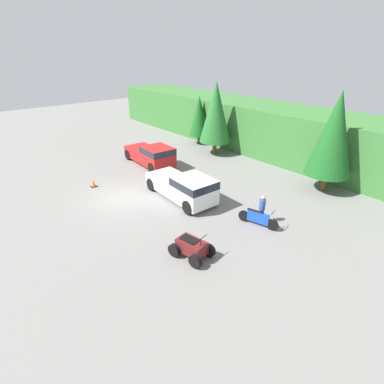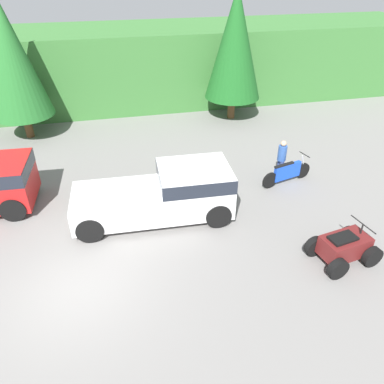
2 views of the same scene
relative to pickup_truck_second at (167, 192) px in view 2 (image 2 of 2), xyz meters
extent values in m
plane|color=slate|center=(-3.10, -3.00, -0.99)|extent=(80.00, 80.00, 0.00)
cube|color=#387033|center=(-3.10, 13.00, 1.20)|extent=(44.00, 6.00, 4.37)
cylinder|color=brown|center=(-5.87, 8.41, -0.39)|extent=(0.40, 0.40, 1.20)
cone|color=#236628|center=(-5.87, 8.41, 2.95)|extent=(2.94, 2.94, 5.47)
cylinder|color=brown|center=(5.16, 8.63, -0.37)|extent=(0.42, 0.42, 1.25)
cone|color=#19561E|center=(5.16, 8.63, 3.11)|extent=(3.05, 3.05, 5.69)
cylinder|color=black|center=(-5.32, 2.88, -0.53)|extent=(0.93, 0.32, 0.92)
cylinder|color=black|center=(-5.42, 0.92, -0.53)|extent=(0.93, 0.32, 0.92)
cube|color=white|center=(0.99, -0.04, 0.06)|extent=(2.57, 2.22, 1.60)
cube|color=#1E232D|center=(0.99, -0.04, 0.59)|extent=(2.59, 2.24, 0.51)
cube|color=white|center=(-1.78, 0.07, -0.28)|extent=(3.13, 2.24, 0.92)
cylinder|color=black|center=(1.67, 0.92, -0.53)|extent=(0.93, 0.31, 0.92)
cylinder|color=black|center=(1.60, -1.04, -0.53)|extent=(0.93, 0.31, 0.92)
cylinder|color=black|center=(-2.68, 1.08, -0.53)|extent=(0.93, 0.31, 0.92)
cylinder|color=black|center=(-2.75, -0.88, -0.53)|extent=(0.93, 0.31, 0.92)
cylinder|color=black|center=(6.04, 1.41, -0.65)|extent=(0.69, 0.28, 0.68)
cylinder|color=black|center=(4.36, 0.95, -0.65)|extent=(0.69, 0.28, 0.68)
cube|color=blue|center=(5.20, 1.18, -0.46)|extent=(1.28, 0.50, 0.66)
cylinder|color=#B7B7BC|center=(5.99, 1.39, -0.26)|extent=(0.29, 0.12, 0.75)
cylinder|color=black|center=(5.99, 1.39, 0.12)|extent=(0.19, 0.59, 0.04)
cube|color=black|center=(4.99, 1.12, -0.10)|extent=(0.95, 0.39, 0.06)
cylinder|color=black|center=(5.46, -2.90, -0.66)|extent=(0.70, 0.34, 0.67)
cylinder|color=black|center=(5.66, -3.96, -0.66)|extent=(0.70, 0.34, 0.67)
cylinder|color=black|center=(4.16, -3.13, -0.66)|extent=(0.70, 0.34, 0.67)
cylinder|color=black|center=(4.36, -4.20, -0.66)|extent=(0.70, 0.34, 0.67)
cube|color=#5B1919|center=(4.91, -3.55, -0.42)|extent=(1.59, 1.08, 0.64)
cylinder|color=black|center=(5.44, -3.45, 0.07)|extent=(0.06, 0.06, 0.35)
cylinder|color=black|center=(5.44, -3.45, 0.25)|extent=(0.22, 1.00, 0.04)
cube|color=black|center=(4.76, -3.57, -0.06)|extent=(0.92, 0.62, 0.08)
cylinder|color=navy|center=(5.07, 1.71, -0.56)|extent=(0.19, 0.19, 0.85)
cylinder|color=navy|center=(5.09, 1.51, -0.56)|extent=(0.19, 0.19, 0.85)
cylinder|color=#2D5199|center=(5.08, 1.61, 0.18)|extent=(0.39, 0.39, 0.64)
sphere|color=tan|center=(5.08, 1.61, 0.62)|extent=(0.25, 0.25, 0.23)
camera|label=1|loc=(14.04, -11.22, 8.28)|focal=28.00mm
camera|label=2|loc=(-1.59, -11.05, 7.21)|focal=35.00mm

